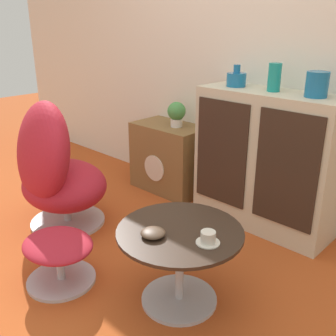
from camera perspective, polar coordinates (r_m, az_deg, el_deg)
ground_plane at (r=2.46m, az=-7.53°, el=-14.96°), size 12.00×12.00×0.00m
wall_back at (r=3.03m, az=12.59°, el=17.85°), size 6.40×0.06×2.60m
sideboard at (r=2.85m, az=13.94°, el=0.96°), size 1.00×0.38×0.98m
tv_console at (r=3.44m, az=0.22°, el=1.51°), size 0.64×0.38×0.59m
egg_chair at (r=2.88m, az=-16.22°, el=-0.24°), size 0.82×0.78×0.96m
ottoman at (r=2.36m, az=-15.61°, el=-11.58°), size 0.44×0.39×0.29m
coffee_table at (r=2.08m, az=1.70°, el=-12.37°), size 0.65×0.65×0.43m
vase_leftmost at (r=2.87m, az=9.96°, el=12.59°), size 0.14×0.14×0.15m
vase_inner_left at (r=2.72m, az=15.19°, el=12.59°), size 0.08×0.08×0.18m
vase_inner_right at (r=2.59m, az=20.81°, el=11.27°), size 0.14×0.14×0.15m
potted_plant at (r=3.28m, az=1.25°, el=8.00°), size 0.15×0.15×0.21m
teacup at (r=1.90m, az=5.83°, el=-10.13°), size 0.12×0.12×0.06m
bowl at (r=1.95m, az=-2.18°, el=-9.38°), size 0.12×0.12×0.04m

